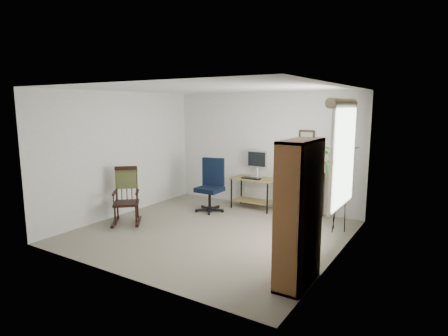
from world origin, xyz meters
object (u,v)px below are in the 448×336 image
Objects in this scene: tall_bookshelf at (299,214)px; desk at (254,193)px; rocking_chair at (126,196)px; office_chair at (210,185)px; low_bookshelf at (302,193)px.

desk is at bearing 126.38° from tall_bookshelf.
desk is 2.61m from rocking_chair.
office_chair is at bearing 19.85° from rocking_chair.
tall_bookshelf reaches higher than rocking_chair.
low_bookshelf reaches higher than desk.
rocking_chair is (-1.48, -2.14, 0.20)m from desk.
rocking_chair is 1.24× the size of low_bookshelf.
office_chair is 1.85m from low_bookshelf.
office_chair is 1.29× the size of low_bookshelf.
desk is 0.83× the size of office_chair.
rocking_chair reaches higher than low_bookshelf.
desk is 1.02m from low_bookshelf.
low_bookshelf is (1.66, 0.79, -0.12)m from office_chair.
low_bookshelf is at bearing 109.31° from tall_bookshelf.
tall_bookshelf is at bearing -53.62° from desk.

